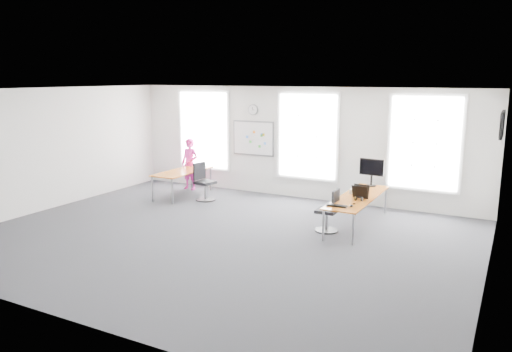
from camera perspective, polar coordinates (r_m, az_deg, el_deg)
The scene contains 24 objects.
floor at distance 10.40m, azimuth -4.13°, elevation -7.00°, with size 10.00×10.00×0.00m, color #2D2D32.
ceiling at distance 9.88m, azimuth -4.38°, elevation 9.76°, with size 10.00×10.00×0.00m, color white.
wall_back at distance 13.54m, azimuth 4.78°, elevation 3.80°, with size 10.00×10.00×0.00m, color white.
wall_front at distance 7.05m, azimuth -21.80°, elevation -3.99°, with size 10.00×10.00×0.00m, color white.
wall_left at distance 13.35m, azimuth -22.79°, elevation 2.84°, with size 10.00×10.00×0.00m, color white.
wall_right at distance 8.54m, azimuth 25.50°, elevation -1.71°, with size 10.00×10.00×0.00m, color white.
window_left at distance 14.92m, azimuth -5.95°, elevation 5.24°, with size 1.60×0.06×2.20m, color white.
window_mid at distance 13.38m, azimuth 5.93°, elevation 4.55°, with size 1.60×0.06×2.20m, color white.
window_right at distance 12.58m, azimuth 18.72°, elevation 3.58°, with size 1.60×0.06×2.20m, color white.
desk_right at distance 11.21m, azimuth 11.56°, elevation -2.51°, with size 0.74×2.76×0.67m.
desk_left at distance 13.90m, azimuth -8.39°, elevation 0.35°, with size 0.77×1.94×0.71m.
chair_right at distance 10.75m, azimuth 8.36°, elevation -4.21°, with size 0.50×0.50×0.93m.
chair_left at distance 13.42m, azimuth -6.00°, elevation -0.89°, with size 0.54×0.54×1.00m.
person at distance 14.69m, azimuth -7.59°, elevation 1.36°, with size 0.55×0.36×1.50m, color #D72693.
whiteboard at distance 14.09m, azimuth -0.33°, elevation 4.33°, with size 1.20×0.03×0.90m, color white.
wall_clock at distance 14.02m, azimuth -0.34°, elevation 7.58°, with size 0.30×0.30×0.04m, color gray.
tv at distance 11.40m, azimuth 26.32°, elevation 5.30°, with size 0.06×0.90×0.55m, color black.
keyboard at distance 10.27m, azimuth 9.22°, elevation -3.39°, with size 0.42×0.15×0.02m, color black.
mouse at distance 10.28m, azimuth 10.84°, elevation -3.37°, with size 0.07×0.11×0.04m, color black.
lens_cap at distance 10.52m, azimuth 11.16°, elevation -3.14°, with size 0.07×0.07×0.01m, color black.
headphones at distance 10.79m, azimuth 11.63°, elevation -2.57°, with size 0.17×0.09×0.10m.
laptop_sleeve at distance 11.01m, azimuth 11.86°, elevation -1.77°, with size 0.37×0.23×0.29m.
paper_stack at distance 11.47m, azimuth 11.40°, elevation -1.72°, with size 0.29×0.21×0.10m, color beige.
monitor at distance 12.23m, azimuth 13.08°, elevation 0.69°, with size 0.60×0.24×0.66m.
Camera 1 is at (5.26, -8.36, 3.26)m, focal length 35.00 mm.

